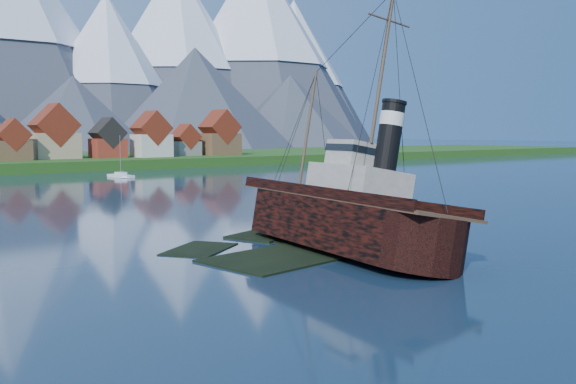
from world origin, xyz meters
TOP-DOWN VIEW (x-y plane):
  - ground at (0.00, 0.00)m, footprint 1400.00×1400.00m
  - shoal at (1.78, 2.15)m, footprint 31.71×21.24m
  - tugboat_wreck at (1.38, -0.96)m, footprint 7.68×33.07m
  - sailboat_d at (75.80, 61.48)m, footprint 5.00×7.46m
  - sailboat_e at (25.71, 104.70)m, footprint 3.45×9.69m

SIDE VIEW (x-z plane):
  - shoal at x=1.78m, z-range -0.92..0.22m
  - ground at x=0.00m, z-range 0.00..0.00m
  - sailboat_d at x=75.80m, z-range -4.83..5.29m
  - sailboat_e at x=25.71m, z-range -5.26..5.74m
  - tugboat_wreck at x=1.38m, z-range -9.82..16.38m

